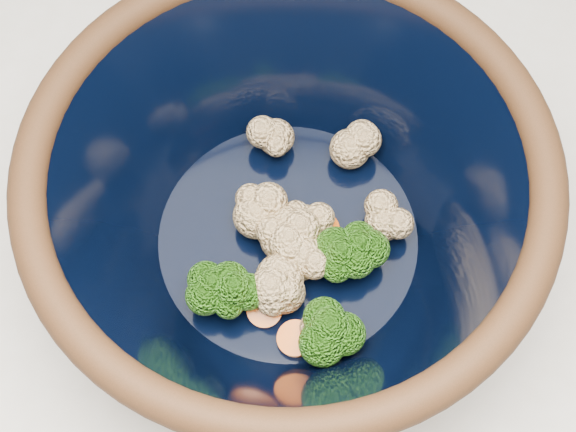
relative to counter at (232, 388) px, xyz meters
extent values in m
cube|color=beige|center=(0.00, 0.00, 0.00)|extent=(1.20, 1.20, 0.90)
cylinder|color=black|center=(0.07, 0.00, 0.46)|extent=(0.20, 0.20, 0.01)
torus|color=black|center=(0.07, 0.00, 0.59)|extent=(0.34, 0.34, 0.02)
cylinder|color=black|center=(0.07, 0.00, 0.48)|extent=(0.19, 0.19, 0.00)
cylinder|color=#608442|center=(0.12, -0.02, 0.49)|extent=(0.01, 0.01, 0.02)
ellipsoid|color=#357315|center=(0.12, -0.02, 0.51)|extent=(0.04, 0.04, 0.03)
cylinder|color=#608442|center=(0.11, -0.02, 0.49)|extent=(0.01, 0.01, 0.02)
ellipsoid|color=#357315|center=(0.11, -0.02, 0.51)|extent=(0.04, 0.04, 0.03)
cylinder|color=#608442|center=(0.10, -0.08, 0.49)|extent=(0.01, 0.01, 0.02)
ellipsoid|color=#357315|center=(0.10, -0.08, 0.52)|extent=(0.04, 0.04, 0.04)
cylinder|color=#608442|center=(0.02, -0.05, 0.49)|extent=(0.01, 0.01, 0.02)
ellipsoid|color=#357315|center=(0.02, -0.05, 0.51)|extent=(0.03, 0.03, 0.03)
cylinder|color=#608442|center=(0.04, -0.06, 0.49)|extent=(0.01, 0.01, 0.02)
ellipsoid|color=#357315|center=(0.04, -0.06, 0.51)|extent=(0.04, 0.04, 0.03)
sphere|color=beige|center=(0.10, -0.08, 0.50)|extent=(0.03, 0.03, 0.03)
sphere|color=beige|center=(0.07, -0.04, 0.50)|extent=(0.03, 0.03, 0.03)
sphere|color=beige|center=(0.07, 0.00, 0.50)|extent=(0.03, 0.03, 0.03)
sphere|color=beige|center=(0.08, -0.02, 0.50)|extent=(0.03, 0.03, 0.03)
sphere|color=beige|center=(0.11, 0.07, 0.50)|extent=(0.03, 0.03, 0.03)
sphere|color=beige|center=(0.14, 0.01, 0.50)|extent=(0.03, 0.03, 0.03)
sphere|color=beige|center=(0.08, 0.00, 0.50)|extent=(0.03, 0.03, 0.03)
sphere|color=beige|center=(0.05, 0.01, 0.50)|extent=(0.03, 0.03, 0.03)
sphere|color=beige|center=(0.07, 0.00, 0.50)|extent=(0.03, 0.03, 0.03)
sphere|color=beige|center=(0.07, -0.01, 0.50)|extent=(0.03, 0.03, 0.03)
sphere|color=beige|center=(0.07, -0.05, 0.50)|extent=(0.03, 0.03, 0.03)
sphere|color=beige|center=(0.06, 0.07, 0.50)|extent=(0.03, 0.03, 0.03)
cylinder|color=#D95709|center=(0.08, -0.01, 0.49)|extent=(0.03, 0.03, 0.01)
cylinder|color=#D95709|center=(0.08, -0.08, 0.49)|extent=(0.03, 0.03, 0.01)
cylinder|color=#D95709|center=(0.07, -0.01, 0.49)|extent=(0.03, 0.03, 0.01)
cylinder|color=#D95709|center=(0.10, 0.00, 0.49)|extent=(0.03, 0.03, 0.01)
cylinder|color=#D95709|center=(0.06, -0.06, 0.49)|extent=(0.02, 0.02, 0.01)
camera|label=1|loc=(0.09, -0.24, 1.02)|focal=50.00mm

